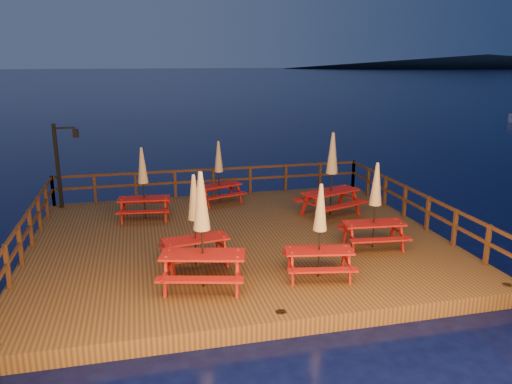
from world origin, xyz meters
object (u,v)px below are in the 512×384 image
picnic_table_0 (202,229)px  picnic_table_2 (375,204)px  picnic_table_1 (219,171)px  lamp_post (62,158)px

picnic_table_0 → picnic_table_2: size_ratio=1.14×
picnic_table_1 → picnic_table_2: picnic_table_2 is taller
picnic_table_0 → picnic_table_2: 5.21m
lamp_post → picnic_table_0: size_ratio=1.08×
lamp_post → picnic_table_2: 10.89m
picnic_table_1 → picnic_table_2: size_ratio=0.94×
lamp_post → picnic_table_1: lamp_post is taller
picnic_table_2 → picnic_table_0: bearing=-158.6°
picnic_table_0 → lamp_post: bearing=131.6°
picnic_table_0 → picnic_table_1: picnic_table_0 is taller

